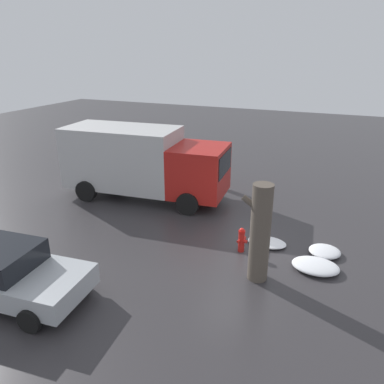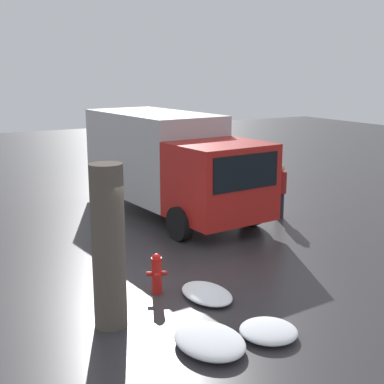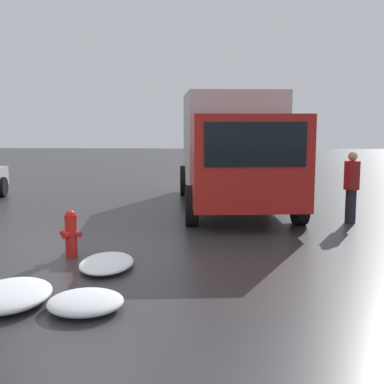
{
  "view_description": "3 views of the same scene",
  "coord_description": "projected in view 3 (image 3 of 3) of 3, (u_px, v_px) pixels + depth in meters",
  "views": [
    {
      "loc": [
        -2.66,
        10.45,
        6.16
      ],
      "look_at": [
        2.24,
        -1.22,
        1.29
      ],
      "focal_mm": 35.0,
      "sensor_mm": 36.0,
      "label": 1
    },
    {
      "loc": [
        -8.99,
        4.26,
        4.36
      ],
      "look_at": [
        2.36,
        -2.13,
        1.35
      ],
      "focal_mm": 50.0,
      "sensor_mm": 36.0,
      "label": 2
    },
    {
      "loc": [
        -8.94,
        -2.43,
        2.45
      ],
      "look_at": [
        2.26,
        -2.01,
        0.82
      ],
      "focal_mm": 50.0,
      "sensor_mm": 36.0,
      "label": 3
    }
  ],
  "objects": [
    {
      "name": "snow_pile_curbside",
      "position": [
        86.0,
        302.0,
        6.74
      ],
      "size": [
        0.99,
        0.96,
        0.21
      ],
      "color": "white",
      "rests_on": "ground_plane"
    },
    {
      "name": "fire_hydrant",
      "position": [
        71.0,
        233.0,
        9.21
      ],
      "size": [
        0.32,
        0.41,
        0.83
      ],
      "rotation": [
        0.0,
        0.0,
        2.78
      ],
      "color": "red",
      "rests_on": "ground_plane"
    },
    {
      "name": "pedestrian",
      "position": [
        352.0,
        184.0,
        12.07
      ],
      "size": [
        0.35,
        0.35,
        1.63
      ],
      "rotation": [
        0.0,
        0.0,
        5.07
      ],
      "color": "#23232D",
      "rests_on": "ground_plane"
    },
    {
      "name": "ground_plane",
      "position": [
        72.0,
        257.0,
        9.28
      ],
      "size": [
        60.0,
        60.0,
        0.0
      ],
      "primitive_type": "plane",
      "color": "#333033"
    },
    {
      "name": "snow_pile_by_hydrant",
      "position": [
        10.0,
        295.0,
        6.95
      ],
      "size": [
        1.38,
        1.06,
        0.24
      ],
      "color": "white",
      "rests_on": "ground_plane"
    },
    {
      "name": "snow_pile_by_tree",
      "position": [
        107.0,
        263.0,
        8.57
      ],
      "size": [
        1.3,
        0.85,
        0.18
      ],
      "color": "white",
      "rests_on": "ground_plane"
    },
    {
      "name": "delivery_truck",
      "position": [
        233.0,
        145.0,
        14.2
      ],
      "size": [
        7.16,
        3.15,
        3.04
      ],
      "rotation": [
        0.0,
        0.0,
        1.65
      ],
      "color": "red",
      "rests_on": "ground_plane"
    }
  ]
}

